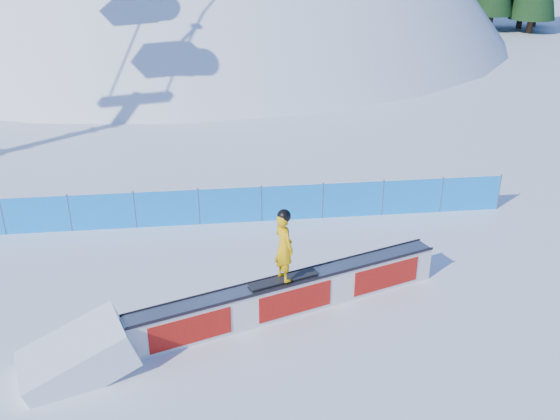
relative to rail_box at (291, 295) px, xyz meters
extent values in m
plane|color=white|center=(-3.24, 0.76, -0.49)|extent=(160.00, 160.00, 0.00)
sphere|color=white|center=(-3.24, 42.76, -18.49)|extent=(64.00, 64.00, 64.00)
cylinder|color=#311F13|center=(21.56, 37.76, 1.71)|extent=(0.50, 0.50, 1.40)
cylinder|color=#311F13|center=(25.81, 41.31, 0.11)|extent=(0.50, 0.50, 1.40)
cylinder|color=#311F13|center=(25.53, 38.70, 0.11)|extent=(0.50, 0.50, 1.40)
cylinder|color=#311F13|center=(28.92, 42.99, 0.11)|extent=(0.50, 0.50, 1.40)
cube|color=#0D83EE|center=(-3.24, 5.26, 0.11)|extent=(22.00, 0.03, 1.20)
cylinder|color=#3F4972|center=(-8.24, 5.26, 0.16)|extent=(0.05, 0.05, 1.30)
cylinder|color=#3F4972|center=(-6.24, 5.26, 0.16)|extent=(0.05, 0.05, 1.30)
cylinder|color=#3F4972|center=(-4.24, 5.26, 0.16)|extent=(0.05, 0.05, 1.30)
cylinder|color=#3F4972|center=(-2.24, 5.26, 0.16)|extent=(0.05, 0.05, 1.30)
cylinder|color=#3F4972|center=(-0.24, 5.26, 0.16)|extent=(0.05, 0.05, 1.30)
cylinder|color=#3F4972|center=(1.76, 5.26, 0.16)|extent=(0.05, 0.05, 1.30)
cylinder|color=#3F4972|center=(3.76, 5.26, 0.16)|extent=(0.05, 0.05, 1.30)
cylinder|color=#3F4972|center=(5.76, 5.26, 0.16)|extent=(0.05, 0.05, 1.30)
cylinder|color=#3F4972|center=(7.76, 5.26, 0.16)|extent=(0.05, 0.05, 1.30)
cube|color=silver|center=(0.00, 0.00, -0.02)|extent=(7.93, 3.21, 0.93)
cube|color=gray|center=(0.00, 0.00, 0.46)|extent=(7.86, 3.21, 0.04)
cube|color=black|center=(0.09, -0.26, 0.47)|extent=(7.77, 2.76, 0.06)
cube|color=black|center=(-0.09, 0.26, 0.47)|extent=(7.77, 2.76, 0.06)
cube|color=red|center=(0.09, -0.25, -0.02)|extent=(7.38, 2.61, 0.69)
cube|color=red|center=(-0.09, 0.25, -0.02)|extent=(7.38, 2.61, 0.69)
cube|color=black|center=(-0.18, -0.06, 0.52)|extent=(1.80, 0.90, 0.03)
imported|color=#E7A607|center=(-0.18, -0.06, 1.40)|extent=(0.64, 0.75, 1.73)
sphere|color=black|center=(-0.18, -0.06, 2.21)|extent=(0.32, 0.32, 0.32)
camera|label=1|loc=(-1.80, -12.93, 8.40)|focal=40.00mm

